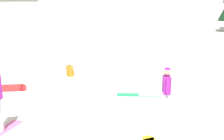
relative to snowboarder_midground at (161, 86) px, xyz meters
name	(u,v)px	position (x,y,z in m)	size (l,w,h in m)	color
ground_plane	(134,137)	(0.33, -2.99, -0.34)	(800.00, 800.00, 0.00)	white
snowboarder_midground	(161,86)	(0.00, 0.00, 0.00)	(1.74, 1.10, 0.98)	#B7B7BC
loose_snowboard_near_right	(2,88)	(-5.01, -2.15, -0.22)	(1.45, 1.05, 0.24)	red
backpack_orange	(70,71)	(-4.09, 0.55, -0.13)	(0.38, 0.36, 0.47)	orange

